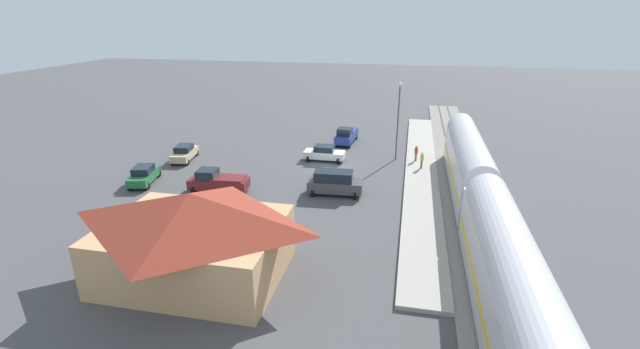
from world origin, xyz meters
TOP-DOWN VIEW (x-y plane):
  - ground_plane at (0.00, 0.00)m, footprint 200.00×200.00m
  - railway_track at (-14.00, 0.00)m, footprint 4.80×70.00m
  - platform at (-10.00, 0.00)m, footprint 3.20×46.00m
  - passenger_train at (-14.00, 13.19)m, footprint 2.93×37.89m
  - station_building at (4.00, 22.00)m, footprint 11.42×8.77m
  - pedestrian_on_platform at (-9.41, -2.93)m, footprint 0.36×0.36m
  - pedestrian_waiting_far at (-9.99, -0.54)m, footprint 0.36×0.36m
  - sedan_tan at (15.93, 1.38)m, footprint 2.57×4.75m
  - suv_charcoal at (-2.20, 7.47)m, footprint 5.01×2.62m
  - pickup_maroon at (8.41, 9.14)m, footprint 5.53×2.79m
  - sedan_green at (16.30, 8.62)m, footprint 2.86×4.81m
  - sedan_white at (0.59, -1.75)m, footprint 4.52×2.31m
  - pickup_blue at (-0.76, -9.20)m, footprint 2.36×5.53m
  - light_pole_near_platform at (-7.20, -3.81)m, footprint 0.44×0.44m

SIDE VIEW (x-z plane):
  - ground_plane at x=0.00m, z-range 0.00..0.00m
  - railway_track at x=-14.00m, z-range -0.06..0.24m
  - platform at x=-10.00m, z-range 0.00..0.30m
  - sedan_tan at x=15.93m, z-range 0.01..1.75m
  - sedan_green at x=16.30m, z-range 0.01..1.75m
  - sedan_white at x=0.59m, z-range 0.01..1.75m
  - pickup_maroon at x=8.41m, z-range -0.04..2.10m
  - pickup_blue at x=-0.76m, z-range -0.04..2.10m
  - suv_charcoal at x=-2.20m, z-range 0.04..2.26m
  - pedestrian_on_platform at x=-9.41m, z-range 0.43..2.14m
  - pedestrian_waiting_far at x=-9.99m, z-range 0.43..2.14m
  - passenger_train at x=-14.00m, z-range 0.37..5.35m
  - station_building at x=4.00m, z-range 0.11..5.68m
  - light_pole_near_platform at x=-7.20m, z-range 1.04..9.67m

